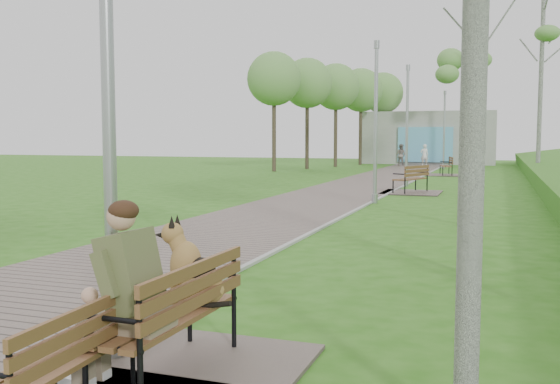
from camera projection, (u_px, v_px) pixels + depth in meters
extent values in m
cube|color=#6C5D57|center=(329.00, 196.00, 21.33)|extent=(3.50, 67.00, 0.04)
cube|color=#999993|center=(380.00, 198.00, 20.76)|extent=(0.10, 67.00, 0.05)
cube|color=#9E9E99|center=(429.00, 138.00, 48.81)|extent=(10.00, 5.00, 4.00)
cube|color=#60ADD7|center=(425.00, 145.00, 46.41)|extent=(4.00, 0.20, 2.60)
cube|color=#6C5D57|center=(173.00, 376.00, 5.28)|extent=(2.04, 2.27, 0.04)
cube|color=brown|center=(167.00, 318.00, 5.25)|extent=(0.55, 1.71, 0.05)
cube|color=brown|center=(196.00, 285.00, 5.13)|extent=(0.08, 1.70, 0.37)
cube|color=brown|center=(54.00, 363.00, 4.40)|extent=(0.50, 1.49, 0.04)
cube|color=brown|center=(82.00, 330.00, 4.30)|extent=(0.09, 1.47, 0.32)
cube|color=#6C5D57|center=(411.00, 193.00, 22.80)|extent=(2.06, 2.29, 0.04)
cube|color=brown|center=(410.00, 179.00, 22.77)|extent=(1.13, 1.79, 0.05)
cube|color=brown|center=(417.00, 171.00, 22.56)|extent=(0.70, 1.61, 0.38)
cube|color=#6C5D57|center=(447.00, 175.00, 33.38)|extent=(2.01, 2.24, 0.04)
cube|color=brown|center=(446.00, 166.00, 33.35)|extent=(0.78, 1.74, 0.04)
cube|color=brown|center=(451.00, 160.00, 33.28)|extent=(0.33, 1.66, 0.37)
cylinder|color=#999CA1|center=(114.00, 343.00, 5.71)|extent=(0.20, 0.20, 0.30)
cylinder|color=#999CA1|center=(108.00, 84.00, 5.50)|extent=(0.12, 0.12, 5.00)
cylinder|color=#999CA1|center=(375.00, 199.00, 19.29)|extent=(0.19, 0.19, 0.29)
cylinder|color=#999CA1|center=(376.00, 125.00, 19.09)|extent=(0.12, 0.12, 4.79)
cylinder|color=#999CA1|center=(377.00, 44.00, 18.88)|extent=(0.17, 0.17, 0.24)
cylinder|color=#999CA1|center=(406.00, 183.00, 25.95)|extent=(0.19, 0.19, 0.29)
cylinder|color=#999CA1|center=(407.00, 128.00, 25.76)|extent=(0.12, 0.12, 4.84)
cylinder|color=#999CA1|center=(408.00, 68.00, 25.54)|extent=(0.17, 0.17, 0.24)
cylinder|color=#999CA1|center=(443.00, 167.00, 40.16)|extent=(0.19, 0.19, 0.29)
cylinder|color=#999CA1|center=(444.00, 131.00, 39.96)|extent=(0.12, 0.12, 4.84)
cylinder|color=#999CA1|center=(445.00, 93.00, 39.74)|extent=(0.17, 0.17, 0.24)
imported|color=white|center=(424.00, 155.00, 44.36)|extent=(0.66, 0.56, 1.55)
imported|color=gray|center=(401.00, 155.00, 44.62)|extent=(0.90, 0.79, 1.56)
cylinder|color=silver|center=(465.00, 42.00, 14.18)|extent=(0.16, 0.16, 8.39)
cylinder|color=silver|center=(476.00, 49.00, 23.16)|extent=(0.20, 0.20, 10.63)
cylinder|color=silver|center=(541.00, 73.00, 29.78)|extent=(0.19, 0.19, 10.23)
ellipsoid|color=#689D4C|center=(544.00, 3.00, 29.50)|extent=(2.82, 2.82, 4.50)
cylinder|color=silver|center=(467.00, 97.00, 42.17)|extent=(0.18, 0.18, 9.47)
ellipsoid|color=#689D4C|center=(468.00, 52.00, 41.91)|extent=(2.65, 2.65, 4.17)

